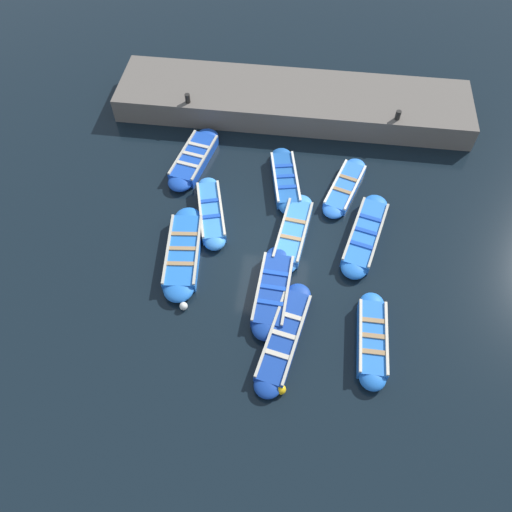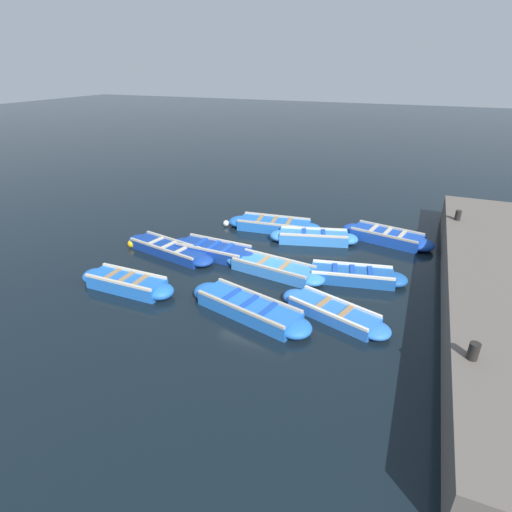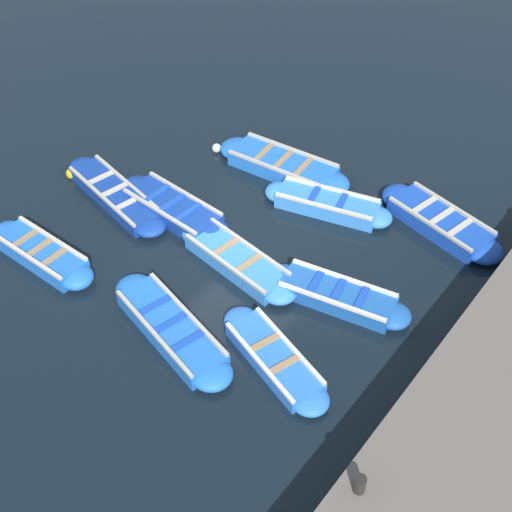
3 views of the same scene
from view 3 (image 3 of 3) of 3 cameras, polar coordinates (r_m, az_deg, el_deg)
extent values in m
plane|color=black|center=(16.61, -1.61, 0.99)|extent=(120.00, 120.00, 0.00)
cube|color=blue|center=(14.70, -6.80, -5.83)|extent=(2.97, 1.58, 0.36)
ellipsoid|color=blue|center=(15.56, -9.64, -2.62)|extent=(1.04, 1.02, 0.36)
ellipsoid|color=blue|center=(13.94, -3.58, -9.39)|extent=(1.04, 1.02, 0.36)
cube|color=#B2AD9E|center=(14.42, -8.25, -6.04)|extent=(2.71, 0.76, 0.07)
cube|color=#B2AD9E|center=(14.67, -5.51, -4.54)|extent=(2.71, 0.76, 0.07)
cube|color=#1947B7|center=(14.91, -8.12, -3.91)|extent=(0.33, 0.81, 0.04)
cube|color=#1947B7|center=(14.55, -6.86, -5.32)|extent=(0.33, 0.81, 0.04)
cube|color=#1947B7|center=(14.21, -5.53, -6.80)|extent=(0.33, 0.81, 0.04)
cube|color=#3884E0|center=(17.46, 5.73, 4.12)|extent=(2.60, 1.42, 0.37)
ellipsoid|color=#3884E0|center=(17.75, 1.92, 5.13)|extent=(0.91, 0.90, 0.37)
ellipsoid|color=#3884E0|center=(17.26, 9.64, 3.06)|extent=(0.91, 0.90, 0.37)
cube|color=beige|center=(17.06, 5.40, 3.98)|extent=(2.37, 0.72, 0.07)
cube|color=beige|center=(17.59, 6.14, 5.35)|extent=(2.37, 0.72, 0.07)
cube|color=#1947B7|center=(17.41, 4.67, 4.93)|extent=(0.32, 0.70, 0.04)
cube|color=#1947B7|center=(17.26, 6.88, 4.34)|extent=(0.32, 0.70, 0.04)
cube|color=navy|center=(17.37, -6.66, 3.76)|extent=(2.55, 1.08, 0.36)
ellipsoid|color=navy|center=(18.13, -9.44, 5.41)|extent=(0.95, 0.93, 0.36)
ellipsoid|color=navy|center=(16.67, -3.66, 1.95)|extent=(0.95, 0.93, 0.36)
cube|color=#B2AD9E|center=(17.02, -7.77, 3.58)|extent=(2.45, 0.20, 0.07)
cube|color=#B2AD9E|center=(17.45, -5.69, 5.02)|extent=(2.45, 0.20, 0.07)
cube|color=#1947B7|center=(17.56, -7.93, 4.99)|extent=(0.18, 0.85, 0.04)
cube|color=#1947B7|center=(17.24, -6.72, 4.27)|extent=(0.18, 0.85, 0.04)
cube|color=#1947B7|center=(16.93, -5.46, 3.52)|extent=(0.18, 0.85, 0.04)
cube|color=blue|center=(16.79, -16.77, 0.14)|extent=(2.33, 0.82, 0.39)
ellipsoid|color=blue|center=(17.57, -19.16, 1.77)|extent=(0.77, 0.75, 0.39)
ellipsoid|color=blue|center=(16.05, -14.16, -1.64)|extent=(0.77, 0.75, 0.39)
cube|color=beige|center=(16.50, -17.89, 0.01)|extent=(2.28, 0.08, 0.07)
cube|color=beige|center=(16.77, -15.99, 1.39)|extent=(2.28, 0.08, 0.07)
cube|color=#9E7A51|center=(16.97, -17.97, 1.38)|extent=(0.14, 0.72, 0.04)
cube|color=#9E7A51|center=(16.64, -16.92, 0.67)|extent=(0.14, 0.72, 0.04)
cube|color=#9E7A51|center=(16.32, -15.83, -0.06)|extent=(0.14, 0.72, 0.04)
cube|color=blue|center=(14.18, 1.46, -8.20)|extent=(2.47, 1.50, 0.29)
ellipsoid|color=blue|center=(14.78, -1.15, -5.23)|extent=(0.97, 0.95, 0.29)
ellipsoid|color=blue|center=(13.64, 4.33, -11.41)|extent=(0.97, 0.95, 0.29)
cube|color=silver|center=(13.91, 0.23, -8.42)|extent=(2.20, 0.79, 0.07)
cube|color=silver|center=(14.17, 2.69, -7.10)|extent=(2.20, 0.79, 0.07)
cube|color=#9E7A51|center=(14.21, 0.70, -6.93)|extent=(0.36, 0.72, 0.04)
cube|color=#9E7A51|center=(13.89, 2.26, -8.68)|extent=(0.36, 0.72, 0.04)
cube|color=#1947B7|center=(17.42, 14.52, 2.61)|extent=(2.64, 1.46, 0.38)
ellipsoid|color=#1947B7|center=(17.95, 11.47, 4.65)|extent=(1.09, 1.07, 0.38)
ellipsoid|color=#1947B7|center=(16.98, 17.73, 0.44)|extent=(1.09, 1.07, 0.38)
cube|color=#B2AD9E|center=(16.98, 13.71, 2.54)|extent=(2.40, 0.58, 0.07)
cube|color=#B2AD9E|center=(17.58, 15.56, 3.77)|extent=(2.40, 0.58, 0.07)
cube|color=beige|center=(17.50, 13.31, 4.01)|extent=(0.31, 0.87, 0.04)
cube|color=beige|center=(17.29, 14.64, 3.13)|extent=(0.31, 0.87, 0.04)
cube|color=beige|center=(17.09, 16.00, 2.22)|extent=(0.31, 0.87, 0.04)
cube|color=navy|center=(18.03, -11.19, 4.79)|extent=(3.11, 1.43, 0.32)
ellipsoid|color=navy|center=(19.11, -13.60, 6.91)|extent=(0.94, 0.92, 0.32)
ellipsoid|color=navy|center=(17.01, -8.49, 2.39)|extent=(0.94, 0.92, 0.32)
cube|color=#B2AD9E|center=(17.78, -12.30, 4.74)|extent=(2.89, 0.67, 0.07)
cube|color=#B2AD9E|center=(18.05, -10.25, 5.78)|extent=(2.89, 0.67, 0.07)
cube|color=beige|center=(18.38, -12.33, 6.16)|extent=(0.29, 0.76, 0.04)
cube|color=beige|center=(17.92, -11.26, 5.23)|extent=(0.29, 0.76, 0.04)
cube|color=beige|center=(17.48, -10.15, 4.25)|extent=(0.29, 0.76, 0.04)
cube|color=#1E59AD|center=(15.31, 6.52, -3.21)|extent=(2.58, 1.32, 0.34)
ellipsoid|color=#1E59AD|center=(15.59, 2.33, -1.76)|extent=(0.94, 0.92, 0.34)
ellipsoid|color=#1E59AD|center=(15.12, 10.86, -4.69)|extent=(0.94, 0.92, 0.34)
cube|color=silver|center=(14.91, 6.05, -3.65)|extent=(2.37, 0.57, 0.07)
cube|color=silver|center=(15.41, 7.10, -1.75)|extent=(2.37, 0.57, 0.07)
cube|color=#1947B7|center=(15.28, 4.76, -2.10)|extent=(0.29, 0.75, 0.04)
cube|color=#1947B7|center=(15.17, 6.58, -2.72)|extent=(0.29, 0.75, 0.04)
cube|color=#1947B7|center=(15.07, 8.42, -3.35)|extent=(0.29, 0.75, 0.04)
cube|color=#3884E0|center=(15.96, -1.52, -0.39)|extent=(2.68, 1.18, 0.34)
ellipsoid|color=#3884E0|center=(16.68, -4.60, 1.84)|extent=(0.91, 0.89, 0.34)
ellipsoid|color=#3884E0|center=(15.32, 1.83, -2.81)|extent=(0.91, 0.89, 0.34)
cube|color=#B2AD9E|center=(15.63, -2.57, -0.56)|extent=(2.53, 0.41, 0.07)
cube|color=#B2AD9E|center=(16.01, -0.53, 0.82)|extent=(2.53, 0.41, 0.07)
cube|color=#9E7A51|center=(16.03, -2.44, 0.75)|extent=(0.24, 0.77, 0.04)
cube|color=#9E7A51|center=(15.64, -0.61, -0.57)|extent=(0.24, 0.77, 0.04)
cube|color=blue|center=(18.60, 2.18, 7.23)|extent=(2.86, 1.30, 0.38)
ellipsoid|color=blue|center=(19.18, -1.42, 8.56)|extent=(1.07, 1.04, 0.38)
ellipsoid|color=blue|center=(18.10, 5.97, 5.79)|extent=(1.07, 1.04, 0.38)
cube|color=#B2AD9E|center=(18.14, 1.43, 7.03)|extent=(2.71, 0.35, 0.07)
cube|color=#B2AD9E|center=(18.80, 2.94, 8.51)|extent=(2.71, 0.35, 0.07)
cube|color=#9E7A51|center=(18.71, 0.63, 8.32)|extent=(0.23, 0.91, 0.04)
cube|color=#9E7A51|center=(18.47, 2.20, 7.74)|extent=(0.23, 0.91, 0.04)
cube|color=#9E7A51|center=(18.25, 3.80, 7.15)|extent=(0.23, 0.91, 0.04)
cylinder|color=black|center=(11.70, 8.29, -17.62)|extent=(0.20, 0.20, 0.35)
sphere|color=#EAB214|center=(19.00, -14.55, 6.40)|extent=(0.28, 0.28, 0.28)
sphere|color=silver|center=(19.35, -3.17, 8.62)|extent=(0.25, 0.25, 0.25)
camera|label=1|loc=(19.67, -37.07, 43.83)|focal=35.00mm
camera|label=2|loc=(6.68, -41.73, -29.68)|focal=28.00mm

